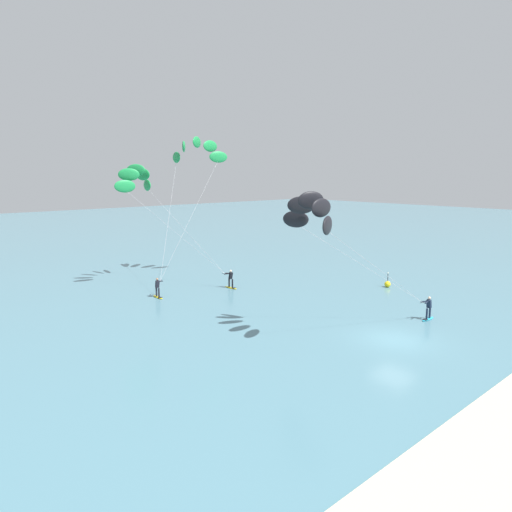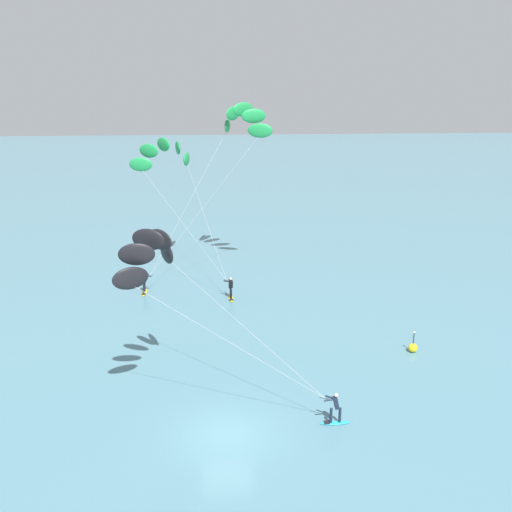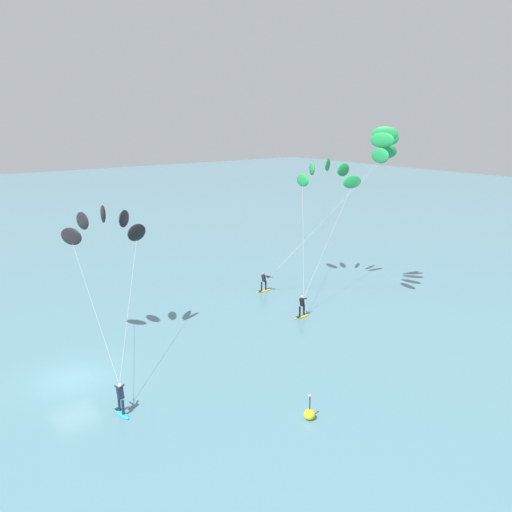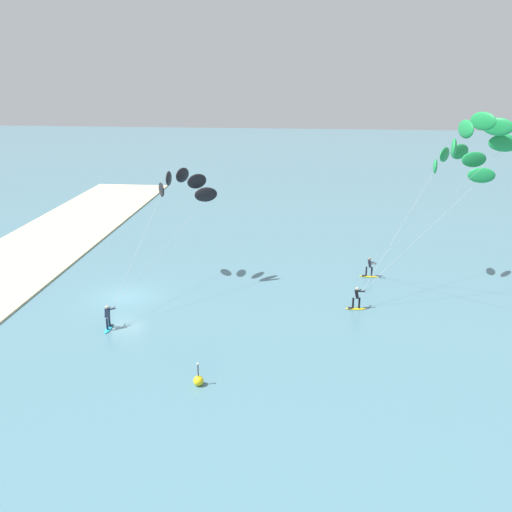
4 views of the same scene
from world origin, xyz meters
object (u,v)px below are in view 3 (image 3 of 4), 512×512
object	(u,v)px
marker_buoy	(310,414)
kitesurfer_nearshore	(104,230)
kitesurfer_mid_water	(326,178)
kitesurfer_far_out	(379,150)

from	to	relation	value
marker_buoy	kitesurfer_nearshore	bearing A→B (deg)	-164.45
kitesurfer_mid_water	kitesurfer_nearshore	bearing A→B (deg)	-86.72
kitesurfer_far_out	marker_buoy	distance (m)	22.09
kitesurfer_mid_water	kitesurfer_far_out	xyz separation A→B (m)	(5.92, -0.39, 2.63)
kitesurfer_nearshore	marker_buoy	size ratio (longest dim) A/B	8.20
kitesurfer_nearshore	marker_buoy	distance (m)	17.00
kitesurfer_nearshore	kitesurfer_mid_water	size ratio (longest dim) A/B	1.02
kitesurfer_nearshore	marker_buoy	world-z (taller)	kitesurfer_nearshore
kitesurfer_mid_water	marker_buoy	world-z (taller)	kitesurfer_mid_water
kitesurfer_nearshore	kitesurfer_far_out	world-z (taller)	kitesurfer_far_out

